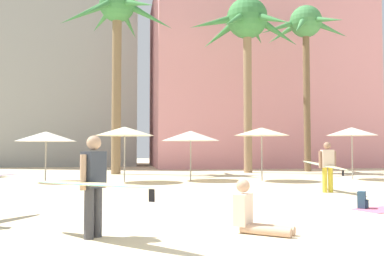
{
  "coord_description": "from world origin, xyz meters",
  "views": [
    {
      "loc": [
        -2.58,
        -6.73,
        1.45
      ],
      "look_at": [
        -0.66,
        5.58,
        2.06
      ],
      "focal_mm": 40.36,
      "sensor_mm": 36.0,
      "label": 1
    }
  ],
  "objects_px": {
    "backpack": "(362,200)",
    "person_mid_center": "(326,165)",
    "cafe_umbrella_5": "(191,136)",
    "cafe_umbrella_3": "(125,131)",
    "person_mid_right": "(253,215)",
    "cafe_umbrella_1": "(46,136)",
    "cafe_umbrella_2": "(352,131)",
    "palm_tree_far_left": "(117,22)",
    "person_near_left": "(93,183)",
    "cafe_umbrella_4": "(262,132)",
    "palm_tree_right": "(306,33)",
    "palm_tree_center": "(247,28)"
  },
  "relations": [
    {
      "from": "palm_tree_right",
      "to": "cafe_umbrella_1",
      "type": "relative_size",
      "value": 4.13
    },
    {
      "from": "cafe_umbrella_2",
      "to": "cafe_umbrella_5",
      "type": "height_order",
      "value": "cafe_umbrella_2"
    },
    {
      "from": "cafe_umbrella_4",
      "to": "person_mid_center",
      "type": "distance_m",
      "value": 5.45
    },
    {
      "from": "palm_tree_far_left",
      "to": "cafe_umbrella_4",
      "type": "height_order",
      "value": "palm_tree_far_left"
    },
    {
      "from": "palm_tree_right",
      "to": "backpack",
      "type": "bearing_deg",
      "value": -109.68
    },
    {
      "from": "cafe_umbrella_1",
      "to": "person_mid_right",
      "type": "distance_m",
      "value": 13.95
    },
    {
      "from": "cafe_umbrella_3",
      "to": "cafe_umbrella_2",
      "type": "bearing_deg",
      "value": 0.04
    },
    {
      "from": "palm_tree_far_left",
      "to": "person_mid_center",
      "type": "xyz_separation_m",
      "value": [
        7.24,
        -11.66,
        -8.02
      ]
    },
    {
      "from": "person_near_left",
      "to": "cafe_umbrella_5",
      "type": "bearing_deg",
      "value": -68.75
    },
    {
      "from": "cafe_umbrella_1",
      "to": "cafe_umbrella_3",
      "type": "distance_m",
      "value": 3.52
    },
    {
      "from": "cafe_umbrella_3",
      "to": "palm_tree_far_left",
      "type": "bearing_deg",
      "value": 94.64
    },
    {
      "from": "person_mid_right",
      "to": "cafe_umbrella_5",
      "type": "bearing_deg",
      "value": 124.08
    },
    {
      "from": "backpack",
      "to": "person_mid_center",
      "type": "height_order",
      "value": "person_mid_center"
    },
    {
      "from": "palm_tree_far_left",
      "to": "backpack",
      "type": "xyz_separation_m",
      "value": [
        6.24,
        -15.61,
        -8.73
      ]
    },
    {
      "from": "palm_tree_center",
      "to": "cafe_umbrella_3",
      "type": "relative_size",
      "value": 4.26
    },
    {
      "from": "cafe_umbrella_4",
      "to": "person_mid_right",
      "type": "distance_m",
      "value": 12.55
    },
    {
      "from": "palm_tree_far_left",
      "to": "person_mid_right",
      "type": "bearing_deg",
      "value": -81.48
    },
    {
      "from": "palm_tree_center",
      "to": "backpack",
      "type": "xyz_separation_m",
      "value": [
        -1.77,
        -16.01,
        -8.83
      ]
    },
    {
      "from": "person_mid_right",
      "to": "palm_tree_center",
      "type": "bearing_deg",
      "value": 111.86
    },
    {
      "from": "person_near_left",
      "to": "person_mid_center",
      "type": "height_order",
      "value": "person_mid_center"
    },
    {
      "from": "palm_tree_far_left",
      "to": "palm_tree_right",
      "type": "height_order",
      "value": "palm_tree_far_left"
    },
    {
      "from": "person_mid_center",
      "to": "cafe_umbrella_5",
      "type": "bearing_deg",
      "value": 33.97
    },
    {
      "from": "person_mid_right",
      "to": "palm_tree_far_left",
      "type": "bearing_deg",
      "value": 136.32
    },
    {
      "from": "cafe_umbrella_5",
      "to": "person_mid_center",
      "type": "height_order",
      "value": "cafe_umbrella_5"
    },
    {
      "from": "cafe_umbrella_4",
      "to": "person_near_left",
      "type": "bearing_deg",
      "value": -119.48
    },
    {
      "from": "palm_tree_right",
      "to": "person_mid_center",
      "type": "bearing_deg",
      "value": -111.28
    },
    {
      "from": "person_near_left",
      "to": "palm_tree_far_left",
      "type": "bearing_deg",
      "value": -53.12
    },
    {
      "from": "cafe_umbrella_5",
      "to": "cafe_umbrella_3",
      "type": "bearing_deg",
      "value": -169.69
    },
    {
      "from": "palm_tree_right",
      "to": "person_near_left",
      "type": "distance_m",
      "value": 24.44
    },
    {
      "from": "palm_tree_far_left",
      "to": "cafe_umbrella_2",
      "type": "bearing_deg",
      "value": -28.69
    },
    {
      "from": "cafe_umbrella_5",
      "to": "person_mid_right",
      "type": "relative_size",
      "value": 2.68
    },
    {
      "from": "palm_tree_right",
      "to": "person_mid_right",
      "type": "relative_size",
      "value": 10.77
    },
    {
      "from": "cafe_umbrella_1",
      "to": "cafe_umbrella_3",
      "type": "height_order",
      "value": "cafe_umbrella_3"
    },
    {
      "from": "person_mid_right",
      "to": "person_near_left",
      "type": "bearing_deg",
      "value": -139.98
    },
    {
      "from": "palm_tree_far_left",
      "to": "backpack",
      "type": "bearing_deg",
      "value": -68.22
    },
    {
      "from": "palm_tree_center",
      "to": "cafe_umbrella_2",
      "type": "distance_m",
      "value": 9.96
    },
    {
      "from": "cafe_umbrella_4",
      "to": "person_mid_right",
      "type": "bearing_deg",
      "value": -108.76
    },
    {
      "from": "cafe_umbrella_1",
      "to": "cafe_umbrella_3",
      "type": "xyz_separation_m",
      "value": [
        3.45,
        -0.67,
        0.23
      ]
    },
    {
      "from": "cafe_umbrella_1",
      "to": "person_mid_center",
      "type": "relative_size",
      "value": 0.86
    },
    {
      "from": "palm_tree_center",
      "to": "palm_tree_right",
      "type": "relative_size",
      "value": 1.0
    },
    {
      "from": "person_mid_right",
      "to": "cafe_umbrella_1",
      "type": "bearing_deg",
      "value": 151.97
    },
    {
      "from": "palm_tree_right",
      "to": "cafe_umbrella_1",
      "type": "xyz_separation_m",
      "value": [
        -15.21,
        -6.74,
        -7.12
      ]
    },
    {
      "from": "cafe_umbrella_2",
      "to": "cafe_umbrella_1",
      "type": "bearing_deg",
      "value": 177.35
    },
    {
      "from": "palm_tree_far_left",
      "to": "person_near_left",
      "type": "relative_size",
      "value": 4.52
    },
    {
      "from": "palm_tree_far_left",
      "to": "palm_tree_center",
      "type": "distance_m",
      "value": 8.02
    },
    {
      "from": "palm_tree_far_left",
      "to": "cafe_umbrella_4",
      "type": "bearing_deg",
      "value": -43.65
    },
    {
      "from": "cafe_umbrella_1",
      "to": "cafe_umbrella_3",
      "type": "bearing_deg",
      "value": -10.94
    },
    {
      "from": "palm_tree_center",
      "to": "cafe_umbrella_5",
      "type": "height_order",
      "value": "palm_tree_center"
    },
    {
      "from": "person_mid_center",
      "to": "palm_tree_center",
      "type": "bearing_deg",
      "value": -1.31
    },
    {
      "from": "cafe_umbrella_2",
      "to": "cafe_umbrella_5",
      "type": "xyz_separation_m",
      "value": [
        -7.75,
        0.54,
        -0.23
      ]
    }
  ]
}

